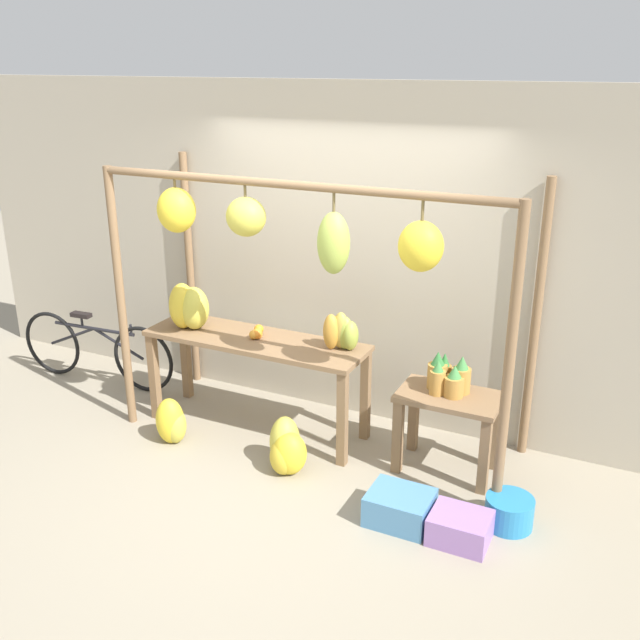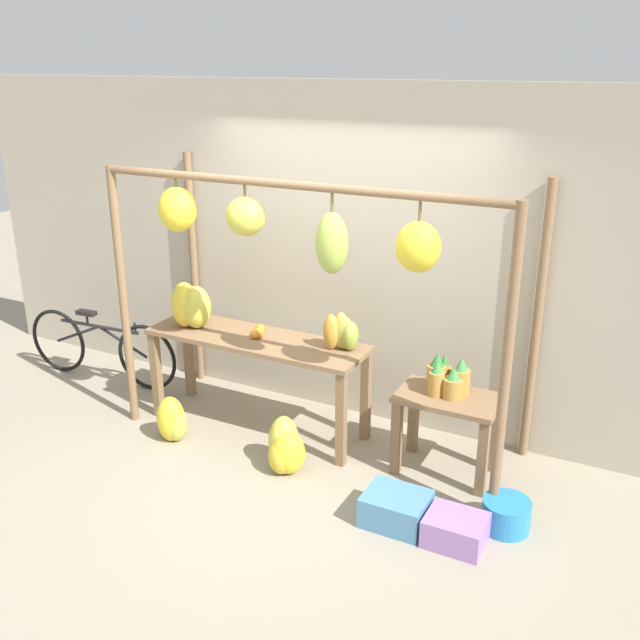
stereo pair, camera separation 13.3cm
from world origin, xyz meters
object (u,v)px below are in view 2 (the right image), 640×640
(fruit_crate_white, at_px, (396,509))
(papaya_pile, at_px, (342,333))
(parked_bicycle, at_px, (101,347))
(banana_pile_ground_left, at_px, (172,420))
(banana_pile_ground_right, at_px, (285,449))
(banana_pile_on_table, at_px, (191,306))
(fruit_crate_purple, at_px, (455,530))
(pineapple_cluster, at_px, (447,378))
(orange_pile, at_px, (258,332))
(blue_bucket, at_px, (506,515))

(fruit_crate_white, bearing_deg, papaya_pile, 134.55)
(parked_bicycle, bearing_deg, banana_pile_ground_left, -24.93)
(banana_pile_ground_right, distance_m, papaya_pile, 0.99)
(fruit_crate_white, bearing_deg, banana_pile_on_table, 162.49)
(banana_pile_on_table, height_order, parked_bicycle, banana_pile_on_table)
(fruit_crate_purple, bearing_deg, parked_bicycle, 167.26)
(banana_pile_on_table, height_order, pineapple_cluster, banana_pile_on_table)
(banana_pile_on_table, bearing_deg, fruit_crate_white, -17.51)
(orange_pile, xyz_separation_m, parked_bicycle, (-1.85, 0.10, -0.51))
(banana_pile_ground_left, distance_m, parked_bicycle, 1.48)
(blue_bucket, height_order, parked_bicycle, parked_bicycle)
(pineapple_cluster, distance_m, banana_pile_ground_left, 2.25)
(banana_pile_on_table, distance_m, orange_pile, 0.64)
(fruit_crate_purple, bearing_deg, fruit_crate_white, 176.43)
(banana_pile_on_table, bearing_deg, banana_pile_ground_right, -21.18)
(orange_pile, distance_m, papaya_pile, 0.73)
(pineapple_cluster, relative_size, banana_pile_ground_left, 0.83)
(pineapple_cluster, bearing_deg, parked_bicycle, 179.61)
(banana_pile_ground_left, height_order, fruit_crate_purple, banana_pile_ground_left)
(pineapple_cluster, xyz_separation_m, papaya_pile, (-0.86, 0.01, 0.20))
(fruit_crate_white, bearing_deg, parked_bicycle, 166.16)
(blue_bucket, bearing_deg, banana_pile_ground_right, -178.39)
(pineapple_cluster, bearing_deg, banana_pile_on_table, -176.52)
(orange_pile, xyz_separation_m, papaya_pile, (0.72, 0.08, 0.10))
(banana_pile_on_table, xyz_separation_m, pineapple_cluster, (2.19, 0.13, -0.25))
(banana_pile_ground_left, xyz_separation_m, papaya_pile, (1.24, 0.60, 0.78))
(banana_pile_ground_left, bearing_deg, parked_bicycle, 155.07)
(parked_bicycle, bearing_deg, pineapple_cluster, -0.39)
(banana_pile_ground_right, distance_m, fruit_crate_purple, 1.44)
(banana_pile_ground_right, relative_size, parked_bicycle, 0.24)
(parked_bicycle, bearing_deg, papaya_pile, -0.38)
(blue_bucket, height_order, papaya_pile, papaya_pile)
(orange_pile, xyz_separation_m, pineapple_cluster, (1.57, 0.07, -0.10))
(orange_pile, distance_m, pineapple_cluster, 1.58)
(fruit_crate_white, bearing_deg, orange_pile, 154.19)
(banana_pile_ground_right, height_order, blue_bucket, banana_pile_ground_right)
(banana_pile_on_table, xyz_separation_m, orange_pile, (0.62, 0.06, -0.15))
(blue_bucket, distance_m, fruit_crate_purple, 0.39)
(banana_pile_on_table, height_order, fruit_crate_purple, banana_pile_on_table)
(orange_pile, bearing_deg, blue_bucket, -11.81)
(banana_pile_on_table, height_order, banana_pile_ground_right, banana_pile_on_table)
(banana_pile_ground_right, height_order, papaya_pile, papaya_pile)
(banana_pile_ground_left, distance_m, fruit_crate_white, 2.05)
(papaya_pile, bearing_deg, orange_pile, -173.75)
(pineapple_cluster, bearing_deg, orange_pile, -177.38)
(banana_pile_ground_left, xyz_separation_m, fruit_crate_purple, (2.46, -0.24, -0.08))
(banana_pile_ground_right, xyz_separation_m, fruit_crate_white, (0.99, -0.23, -0.07))
(orange_pile, height_order, blue_bucket, orange_pile)
(parked_bicycle, distance_m, fruit_crate_purple, 3.90)
(banana_pile_ground_right, distance_m, parked_bicycle, 2.46)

